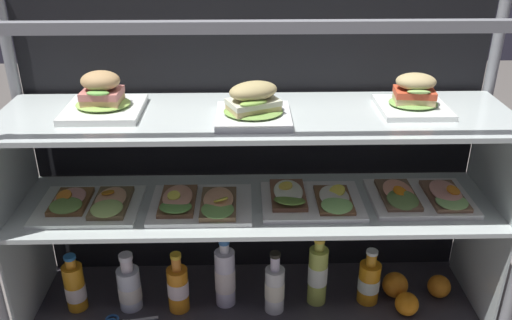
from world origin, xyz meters
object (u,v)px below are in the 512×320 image
(plated_roll_sandwich_far_right, at_px, (253,106))
(open_sandwich_tray_far_right, at_px, (422,197))
(open_sandwich_tray_mid_right, at_px, (90,204))
(orange_fruit_near_left_post, at_px, (407,304))
(plated_roll_sandwich_right_of_center, at_px, (414,97))
(juice_bottle_back_right, at_px, (225,277))
(juice_bottle_near_post, at_px, (129,287))
(juice_bottle_front_second, at_px, (369,282))
(juice_bottle_front_left_end, at_px, (275,288))
(orange_fruit_beside_bottles, at_px, (395,285))
(plated_roll_sandwich_center, at_px, (103,99))
(orange_fruit_rolled_forward, at_px, (439,286))
(juice_bottle_tucked_behind, at_px, (178,287))
(juice_bottle_front_fourth, at_px, (75,287))
(open_sandwich_tray_near_left_corner, at_px, (200,203))
(open_sandwich_tray_mid_left, at_px, (311,199))
(juice_bottle_front_right_end, at_px, (318,274))

(plated_roll_sandwich_far_right, height_order, open_sandwich_tray_far_right, plated_roll_sandwich_far_right)
(open_sandwich_tray_mid_right, height_order, orange_fruit_near_left_post, open_sandwich_tray_mid_right)
(plated_roll_sandwich_right_of_center, bearing_deg, juice_bottle_back_right, -177.88)
(juice_bottle_near_post, relative_size, orange_fruit_near_left_post, 2.72)
(plated_roll_sandwich_right_of_center, relative_size, juice_bottle_front_second, 0.97)
(juice_bottle_front_left_end, bearing_deg, orange_fruit_beside_bottles, 8.48)
(juice_bottle_near_post, relative_size, orange_fruit_beside_bottles, 2.41)
(orange_fruit_near_left_post, bearing_deg, plated_roll_sandwich_right_of_center, 113.32)
(plated_roll_sandwich_center, bearing_deg, juice_bottle_front_second, -1.61)
(orange_fruit_rolled_forward, bearing_deg, plated_roll_sandwich_right_of_center, 178.96)
(open_sandwich_tray_far_right, distance_m, orange_fruit_beside_bottles, 0.35)
(juice_bottle_tucked_behind, bearing_deg, orange_fruit_rolled_forward, 2.84)
(plated_roll_sandwich_center, xyz_separation_m, orange_fruit_rolled_forward, (1.01, -0.00, -0.65))
(juice_bottle_back_right, bearing_deg, juice_bottle_near_post, -177.67)
(open_sandwich_tray_far_right, distance_m, juice_bottle_tucked_behind, 0.79)
(juice_bottle_back_right, bearing_deg, juice_bottle_front_fourth, -178.52)
(plated_roll_sandwich_far_right, bearing_deg, juice_bottle_near_post, 175.83)
(open_sandwich_tray_near_left_corner, distance_m, orange_fruit_rolled_forward, 0.84)
(open_sandwich_tray_mid_right, xyz_separation_m, juice_bottle_back_right, (0.38, 0.03, -0.29))
(open_sandwich_tray_mid_left, relative_size, orange_fruit_near_left_post, 3.98)
(open_sandwich_tray_far_right, distance_m, juice_bottle_near_post, 0.94)
(plated_roll_sandwich_far_right, xyz_separation_m, open_sandwich_tray_far_right, (0.50, 0.03, -0.30))
(plated_roll_sandwich_right_of_center, xyz_separation_m, juice_bottle_front_left_end, (-0.38, -0.06, -0.60))
(open_sandwich_tray_far_right, xyz_separation_m, juice_bottle_front_right_end, (-0.29, 0.01, -0.28))
(open_sandwich_tray_near_left_corner, xyz_separation_m, juice_bottle_front_right_end, (0.36, 0.03, -0.28))
(juice_bottle_near_post, distance_m, juice_bottle_front_left_end, 0.46)
(orange_fruit_beside_bottles, bearing_deg, juice_bottle_near_post, -177.68)
(juice_bottle_front_right_end, bearing_deg, open_sandwich_tray_mid_left, -158.84)
(open_sandwich_tray_mid_left, xyz_separation_m, orange_fruit_beside_bottles, (0.30, 0.04, -0.35))
(open_sandwich_tray_near_left_corner, distance_m, orange_fruit_beside_bottles, 0.71)
(plated_roll_sandwich_far_right, xyz_separation_m, juice_bottle_front_second, (0.37, 0.04, -0.61))
(orange_fruit_beside_bottles, bearing_deg, orange_fruit_rolled_forward, -2.26)
(juice_bottle_near_post, height_order, juice_bottle_tucked_behind, juice_bottle_tucked_behind)
(open_sandwich_tray_mid_right, bearing_deg, orange_fruit_rolled_forward, 2.28)
(open_sandwich_tray_mid_right, distance_m, juice_bottle_front_right_end, 0.73)
(plated_roll_sandwich_right_of_center, height_order, juice_bottle_front_left_end, plated_roll_sandwich_right_of_center)
(juice_bottle_front_second, distance_m, orange_fruit_rolled_forward, 0.24)
(plated_roll_sandwich_far_right, height_order, juice_bottle_back_right, plated_roll_sandwich_far_right)
(open_sandwich_tray_near_left_corner, bearing_deg, orange_fruit_near_left_post, -2.90)
(open_sandwich_tray_near_left_corner, height_order, open_sandwich_tray_far_right, open_sandwich_tray_near_left_corner)
(plated_roll_sandwich_far_right, height_order, juice_bottle_tucked_behind, plated_roll_sandwich_far_right)
(plated_roll_sandwich_right_of_center, height_order, orange_fruit_beside_bottles, plated_roll_sandwich_right_of_center)
(juice_bottle_front_fourth, relative_size, orange_fruit_beside_bottles, 2.38)
(juice_bottle_front_left_end, relative_size, orange_fruit_beside_bottles, 2.60)
(juice_bottle_back_right, bearing_deg, plated_roll_sandwich_far_right, -24.44)
(orange_fruit_beside_bottles, bearing_deg, orange_fruit_near_left_post, -80.37)
(plated_roll_sandwich_center, xyz_separation_m, orange_fruit_beside_bottles, (0.87, 0.00, -0.65))
(open_sandwich_tray_mid_right, relative_size, open_sandwich_tray_far_right, 1.00)
(open_sandwich_tray_mid_left, bearing_deg, juice_bottle_back_right, 176.98)
(open_sandwich_tray_mid_right, relative_size, juice_bottle_front_left_end, 1.35)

